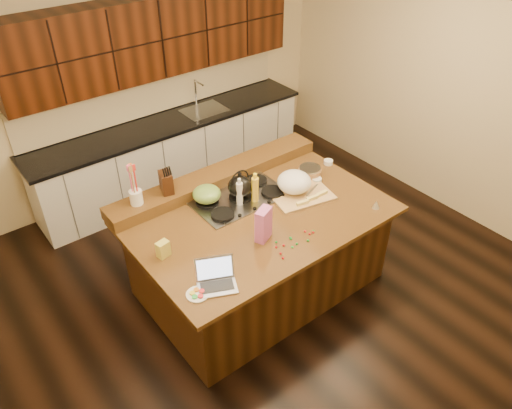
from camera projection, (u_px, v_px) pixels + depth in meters
room at (259, 175)px, 4.44m from camera, size 5.52×5.02×2.72m
island at (259, 250)px, 4.96m from camera, size 2.40×1.60×0.92m
back_ledge at (217, 177)px, 5.10m from camera, size 2.40×0.30×0.12m
cooktop at (240, 198)px, 4.88m from camera, size 0.92×0.52×0.05m
back_counter at (168, 116)px, 6.22m from camera, size 3.70×0.66×2.40m
kettle at (240, 186)px, 4.80m from camera, size 0.30×0.30×0.21m
green_bowl at (207, 194)px, 4.75m from camera, size 0.33×0.33×0.15m
laptop at (216, 278)px, 3.92m from camera, size 0.38×0.35×0.21m
oil_bottle at (255, 190)px, 4.78m from camera, size 0.09×0.09×0.27m
vinegar_bottle at (240, 194)px, 4.74m from camera, size 0.08×0.08×0.25m
wooden_tray at (296, 185)px, 4.90m from camera, size 0.66×0.54×0.24m
ramekin_a at (317, 180)px, 5.12m from camera, size 0.12×0.12×0.04m
ramekin_b at (303, 176)px, 5.19m from camera, size 0.11×0.11×0.04m
ramekin_c at (328, 162)px, 5.41m from camera, size 0.13×0.13×0.04m
strainer_bowl at (310, 173)px, 5.19m from camera, size 0.30×0.30×0.09m
kitchen_timer at (376, 204)px, 4.76m from camera, size 0.10×0.10×0.07m
pink_bag at (263, 224)px, 4.31m from camera, size 0.19×0.15×0.31m
candy_plate at (198, 294)px, 3.85m from camera, size 0.23×0.23×0.01m
package_box at (163, 249)px, 4.18m from camera, size 0.12×0.09×0.15m
utensil_crock at (136, 197)px, 4.58m from camera, size 0.14×0.14×0.14m
knife_block at (166, 182)px, 4.72m from camera, size 0.14×0.19×0.21m
gumdrop_0 at (281, 253)px, 4.23m from camera, size 0.02×0.02×0.02m
gumdrop_1 at (290, 238)px, 4.40m from camera, size 0.02×0.02×0.02m
gumdrop_2 at (283, 258)px, 4.18m from camera, size 0.02×0.02×0.02m
gumdrop_3 at (292, 247)px, 4.29m from camera, size 0.02×0.02×0.02m
gumdrop_4 at (276, 247)px, 4.29m from camera, size 0.02×0.02×0.02m
gumdrop_5 at (308, 241)px, 4.36m from camera, size 0.02×0.02×0.02m
gumdrop_6 at (310, 234)px, 4.44m from camera, size 0.02×0.02×0.02m
gumdrop_7 at (276, 242)px, 4.35m from camera, size 0.02×0.02×0.02m
gumdrop_8 at (284, 245)px, 4.31m from camera, size 0.02×0.02×0.02m
gumdrop_9 at (297, 244)px, 4.33m from camera, size 0.02×0.02×0.02m
gumdrop_10 at (313, 232)px, 4.46m from camera, size 0.02×0.02×0.02m
gumdrop_11 at (291, 239)px, 4.39m from camera, size 0.02×0.02×0.02m
gumdrop_12 at (305, 231)px, 4.47m from camera, size 0.02×0.02×0.02m
gumdrop_13 at (314, 231)px, 4.47m from camera, size 0.02×0.02×0.02m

